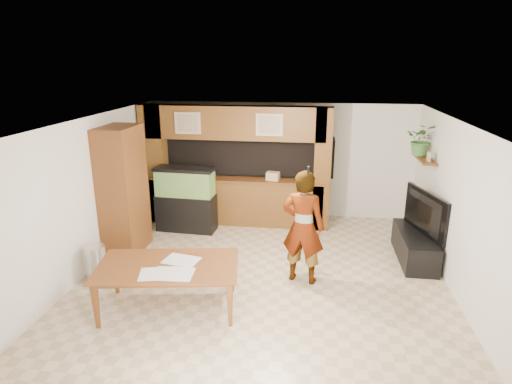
# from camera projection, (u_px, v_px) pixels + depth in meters

# --- Properties ---
(floor) EXTENTS (6.50, 6.50, 0.00)m
(floor) POSITION_uv_depth(u_px,v_px,m) (263.00, 279.00, 7.12)
(floor) COLOR #CCAB8D
(floor) RESTS_ON ground
(ceiling) EXTENTS (6.50, 6.50, 0.00)m
(ceiling) POSITION_uv_depth(u_px,v_px,m) (263.00, 123.00, 6.35)
(ceiling) COLOR white
(ceiling) RESTS_ON wall_back
(wall_back) EXTENTS (6.00, 0.00, 6.00)m
(wall_back) POSITION_uv_depth(u_px,v_px,m) (280.00, 160.00, 9.81)
(wall_back) COLOR silver
(wall_back) RESTS_ON floor
(wall_left) EXTENTS (0.00, 6.50, 6.50)m
(wall_left) POSITION_uv_depth(u_px,v_px,m) (85.00, 198.00, 7.13)
(wall_left) COLOR silver
(wall_left) RESTS_ON floor
(wall_right) EXTENTS (0.00, 6.50, 6.50)m
(wall_right) POSITION_uv_depth(u_px,v_px,m) (463.00, 215.00, 6.35)
(wall_right) COLOR silver
(wall_right) RESTS_ON floor
(partition) EXTENTS (4.20, 0.99, 2.60)m
(partition) POSITION_uv_depth(u_px,v_px,m) (235.00, 164.00, 9.35)
(partition) COLOR brown
(partition) RESTS_ON floor
(wall_clock) EXTENTS (0.05, 0.25, 0.25)m
(wall_clock) POSITION_uv_depth(u_px,v_px,m) (111.00, 150.00, 7.90)
(wall_clock) COLOR black
(wall_clock) RESTS_ON wall_left
(wall_shelf) EXTENTS (0.25, 0.90, 0.04)m
(wall_shelf) POSITION_uv_depth(u_px,v_px,m) (425.00, 159.00, 8.09)
(wall_shelf) COLOR brown
(wall_shelf) RESTS_ON wall_right
(pantry_cabinet) EXTENTS (0.60, 0.97, 2.38)m
(pantry_cabinet) POSITION_uv_depth(u_px,v_px,m) (123.00, 191.00, 7.88)
(pantry_cabinet) COLOR brown
(pantry_cabinet) RESTS_ON floor
(trash_can) EXTENTS (0.33, 0.33, 0.61)m
(trash_can) POSITION_uv_depth(u_px,v_px,m) (96.00, 263.00, 7.02)
(trash_can) COLOR #B2B2B7
(trash_can) RESTS_ON floor
(aquarium) EXTENTS (1.24, 0.47, 1.38)m
(aquarium) POSITION_uv_depth(u_px,v_px,m) (186.00, 200.00, 9.02)
(aquarium) COLOR black
(aquarium) RESTS_ON floor
(tv_stand) EXTENTS (0.56, 1.52, 0.51)m
(tv_stand) POSITION_uv_depth(u_px,v_px,m) (414.00, 246.00, 7.79)
(tv_stand) COLOR black
(tv_stand) RESTS_ON floor
(television) EXTENTS (0.55, 1.34, 0.77)m
(television) POSITION_uv_depth(u_px,v_px,m) (418.00, 213.00, 7.60)
(television) COLOR black
(television) RESTS_ON tv_stand
(photo_frame) EXTENTS (0.04, 0.14, 0.18)m
(photo_frame) POSITION_uv_depth(u_px,v_px,m) (429.00, 157.00, 7.81)
(photo_frame) COLOR tan
(photo_frame) RESTS_ON wall_shelf
(potted_plant) EXTENTS (0.69, 0.65, 0.62)m
(potted_plant) POSITION_uv_depth(u_px,v_px,m) (422.00, 140.00, 8.23)
(potted_plant) COLOR #3B712D
(potted_plant) RESTS_ON wall_shelf
(person) EXTENTS (0.77, 0.59, 1.88)m
(person) POSITION_uv_depth(u_px,v_px,m) (303.00, 227.00, 6.83)
(person) COLOR #A4805A
(person) RESTS_ON floor
(microphone) EXTENTS (0.03, 0.10, 0.15)m
(microphone) POSITION_uv_depth(u_px,v_px,m) (308.00, 170.00, 6.39)
(microphone) COLOR black
(microphone) RESTS_ON person
(dining_table) EXTENTS (2.16, 1.43, 0.70)m
(dining_table) POSITION_uv_depth(u_px,v_px,m) (169.00, 288.00, 6.17)
(dining_table) COLOR brown
(dining_table) RESTS_ON floor
(newspaper_a) EXTENTS (0.57, 0.43, 0.01)m
(newspaper_a) POSITION_uv_depth(u_px,v_px,m) (173.00, 274.00, 5.84)
(newspaper_a) COLOR silver
(newspaper_a) RESTS_ON dining_table
(newspaper_b) EXTENTS (0.59, 0.49, 0.01)m
(newspaper_b) POSITION_uv_depth(u_px,v_px,m) (159.00, 274.00, 5.84)
(newspaper_b) COLOR silver
(newspaper_b) RESTS_ON dining_table
(newspaper_c) EXTENTS (0.56, 0.46, 0.01)m
(newspaper_c) POSITION_uv_depth(u_px,v_px,m) (181.00, 260.00, 6.23)
(newspaper_c) COLOR silver
(newspaper_c) RESTS_ON dining_table
(counter_box) EXTENTS (0.30, 0.23, 0.18)m
(counter_box) POSITION_uv_depth(u_px,v_px,m) (273.00, 176.00, 9.12)
(counter_box) COLOR tan
(counter_box) RESTS_ON partition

